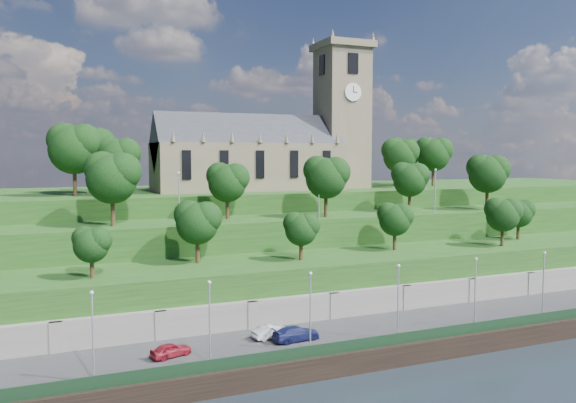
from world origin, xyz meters
name	(u,v)px	position (x,y,z in m)	size (l,w,h in m)	color
ground	(427,362)	(0.00, 0.00, 0.00)	(320.00, 320.00, 0.00)	black
promenade	(395,335)	(0.00, 6.00, 1.00)	(160.00, 12.00, 2.00)	#2D2D30
quay_wall	(428,351)	(0.00, -0.05, 1.10)	(160.00, 0.50, 2.20)	black
fence	(424,335)	(0.00, 0.60, 2.60)	(160.00, 0.10, 1.20)	#17331D
retaining_wall	(368,308)	(0.00, 11.97, 2.50)	(160.00, 2.10, 5.00)	slate
embankment_lower	(345,285)	(0.00, 18.00, 4.00)	(160.00, 12.00, 8.00)	#1C4316
embankment_upper	(310,256)	(0.00, 29.00, 6.00)	(160.00, 10.00, 12.00)	#1C4316
hilltop	(263,229)	(0.00, 50.00, 7.50)	(160.00, 32.00, 15.00)	#1C4316
church	(274,146)	(0.79, 45.98, 22.52)	(38.60, 12.35, 27.60)	brown
trees_lower	(357,220)	(1.84, 18.25, 12.55)	(66.85, 8.89, 7.61)	#332313
trees_upper	(319,176)	(0.98, 28.01, 18.01)	(66.07, 8.75, 9.51)	#332313
trees_hilltop	(255,151)	(-3.28, 44.58, 21.68)	(72.50, 16.08, 10.73)	#332313
lamp_posts_promenade	(398,295)	(-2.00, 2.50, 6.50)	(60.36, 0.36, 7.79)	#B2B2B7
lamp_posts_upper	(319,190)	(0.00, 26.00, 16.04)	(40.36, 0.36, 6.90)	#B2B2B7
car_left	(171,350)	(-24.93, 5.88, 2.67)	(1.57, 3.91, 1.33)	maroon
car_middle	(271,331)	(-14.21, 7.45, 2.68)	(1.44, 4.13, 1.36)	silver
car_right	(296,333)	(-12.14, 5.72, 2.74)	(2.07, 5.10, 1.48)	#171D52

